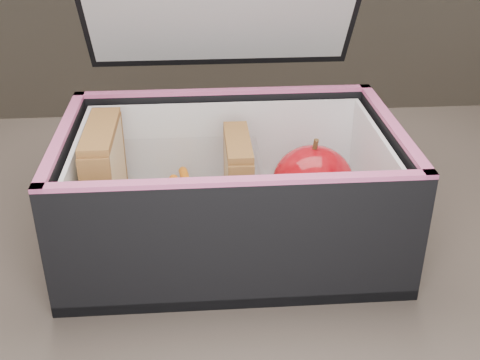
{
  "coord_description": "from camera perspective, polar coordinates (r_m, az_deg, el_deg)",
  "views": [
    {
      "loc": [
        -0.08,
        -0.46,
        1.1
      ],
      "look_at": [
        -0.04,
        0.06,
        0.81
      ],
      "focal_mm": 45.0,
      "sensor_mm": 36.0,
      "label": 1
    }
  ],
  "objects": [
    {
      "name": "kitchen_table",
      "position": [
        0.64,
        4.55,
        -14.77
      ],
      "size": [
        1.2,
        0.8,
        0.75
      ],
      "color": "#51463E",
      "rests_on": "ground"
    },
    {
      "name": "lunch_bag",
      "position": [
        0.59,
        -0.94,
        0.17
      ],
      "size": [
        0.32,
        0.33,
        0.3
      ],
      "color": "black",
      "rests_on": "kitchen_table"
    },
    {
      "name": "plastic_tub",
      "position": [
        0.6,
        -6.32,
        -1.6
      ],
      "size": [
        0.17,
        0.12,
        0.07
      ],
      "primitive_type": null,
      "color": "white",
      "rests_on": "lunch_bag"
    },
    {
      "name": "sandwich_left",
      "position": [
        0.6,
        -12.6,
        0.02
      ],
      "size": [
        0.03,
        0.1,
        0.11
      ],
      "color": "tan",
      "rests_on": "plastic_tub"
    },
    {
      "name": "sandwich_right",
      "position": [
        0.59,
        -0.19,
        -0.2
      ],
      "size": [
        0.02,
        0.08,
        0.09
      ],
      "color": "tan",
      "rests_on": "plastic_tub"
    },
    {
      "name": "carrot_sticks",
      "position": [
        0.61,
        -5.79,
        -2.97
      ],
      "size": [
        0.05,
        0.13,
        0.03
      ],
      "color": "orange",
      "rests_on": "plastic_tub"
    },
    {
      "name": "paper_napkin",
      "position": [
        0.63,
        6.84,
        -3.26
      ],
      "size": [
        0.1,
        0.11,
        0.01
      ],
      "primitive_type": "cube",
      "rotation": [
        0.0,
        0.0,
        -0.4
      ],
      "color": "white",
      "rests_on": "lunch_bag"
    },
    {
      "name": "red_apple",
      "position": [
        0.61,
        6.92,
        -0.26
      ],
      "size": [
        0.11,
        0.11,
        0.09
      ],
      "rotation": [
        0.0,
        0.0,
        0.41
      ],
      "color": "#8A000A",
      "rests_on": "paper_napkin"
    }
  ]
}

